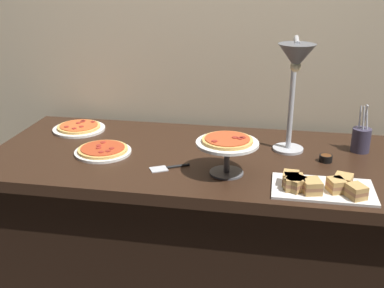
{
  "coord_description": "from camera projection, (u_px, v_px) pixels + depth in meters",
  "views": [
    {
      "loc": [
        0.33,
        -1.97,
        1.57
      ],
      "look_at": [
        -0.03,
        0.0,
        0.81
      ],
      "focal_mm": 44.65,
      "sensor_mm": 36.0,
      "label": 1
    }
  ],
  "objects": [
    {
      "name": "sandwich_platter",
      "position": [
        319.0,
        186.0,
        1.8
      ],
      "size": [
        0.38,
        0.22,
        0.06
      ],
      "color": "white",
      "rests_on": "buffet_table"
    },
    {
      "name": "utensil_holder",
      "position": [
        361.0,
        139.0,
        2.17
      ],
      "size": [
        0.08,
        0.08,
        0.22
      ],
      "color": "#383347",
      "rests_on": "buffet_table"
    },
    {
      "name": "buffet_table",
      "position": [
        199.0,
        227.0,
        2.28
      ],
      "size": [
        1.9,
        0.84,
        0.76
      ],
      "color": "black",
      "rests_on": "ground_plane"
    },
    {
      "name": "pizza_plate_raised_stand",
      "position": [
        227.0,
        146.0,
        1.92
      ],
      "size": [
        0.25,
        0.25,
        0.16
      ],
      "color": "#595B60",
      "rests_on": "buffet_table"
    },
    {
      "name": "pizza_plate_front",
      "position": [
        79.0,
        128.0,
        2.47
      ],
      "size": [
        0.27,
        0.27,
        0.03
      ],
      "color": "white",
      "rests_on": "buffet_table"
    },
    {
      "name": "serving_spatula",
      "position": [
        168.0,
        168.0,
        2.01
      ],
      "size": [
        0.16,
        0.11,
        0.01
      ],
      "color": "#B7BABF",
      "rests_on": "buffet_table"
    },
    {
      "name": "pizza_plate_center",
      "position": [
        103.0,
        151.0,
        2.17
      ],
      "size": [
        0.26,
        0.26,
        0.03
      ],
      "color": "white",
      "rests_on": "buffet_table"
    },
    {
      "name": "heat_lamp",
      "position": [
        295.0,
        69.0,
        1.93
      ],
      "size": [
        0.15,
        0.32,
        0.52
      ],
      "color": "#B7BABF",
      "rests_on": "buffet_table"
    },
    {
      "name": "back_wall",
      "position": [
        216.0,
        40.0,
        2.46
      ],
      "size": [
        4.4,
        0.04,
        2.4
      ],
      "primitive_type": "cube",
      "color": "#C6B593",
      "rests_on": "ground_plane"
    },
    {
      "name": "sauce_cup_near",
      "position": [
        326.0,
        158.0,
        2.07
      ],
      "size": [
        0.06,
        0.06,
        0.03
      ],
      "color": "black",
      "rests_on": "buffet_table"
    }
  ]
}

